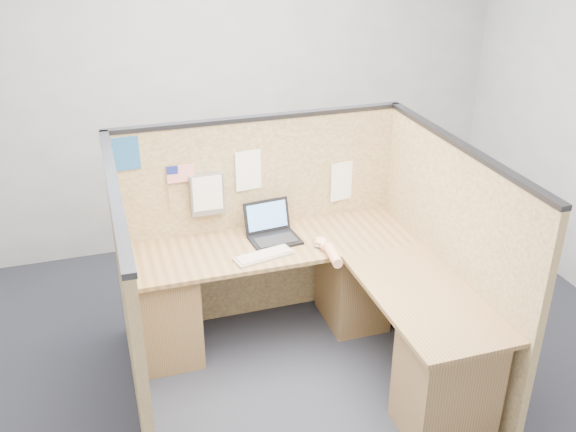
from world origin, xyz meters
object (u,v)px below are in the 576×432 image
object	(u,v)px
l_desk	(318,312)
laptop	(272,230)
keyboard	(263,256)
mouse	(321,244)

from	to	relation	value
l_desk	laptop	bearing A→B (deg)	108.67
laptop	keyboard	distance (m)	0.29
laptop	keyboard	bearing A→B (deg)	-123.86
l_desk	mouse	xyz separation A→B (m)	(0.11, 0.25, 0.36)
keyboard	mouse	world-z (taller)	mouse
mouse	keyboard	bearing A→B (deg)	-176.61
l_desk	mouse	world-z (taller)	mouse
l_desk	mouse	distance (m)	0.45
l_desk	mouse	bearing A→B (deg)	67.14
l_desk	mouse	size ratio (longest dim) A/B	19.56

